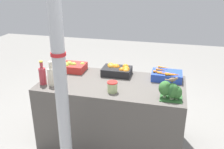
# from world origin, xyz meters

# --- Properties ---
(ground_plane) EXTENTS (10.00, 10.00, 0.00)m
(ground_plane) POSITION_xyz_m (0.00, 0.00, 0.00)
(ground_plane) COLOR gray
(market_table) EXTENTS (1.65, 0.82, 0.81)m
(market_table) POSITION_xyz_m (0.00, 0.00, 0.40)
(market_table) COLOR #56514C
(market_table) RESTS_ON ground_plane
(support_pole) EXTENTS (0.13, 0.13, 2.55)m
(support_pole) POSITION_xyz_m (-0.29, -0.72, 1.28)
(support_pole) COLOR #B7BABF
(support_pole) RESTS_ON ground_plane
(apple_crate) EXTENTS (0.35, 0.25, 0.13)m
(apple_crate) POSITION_xyz_m (-0.60, 0.24, 0.87)
(apple_crate) COLOR red
(apple_crate) RESTS_ON market_table
(orange_crate) EXTENTS (0.35, 0.25, 0.13)m
(orange_crate) POSITION_xyz_m (0.01, 0.25, 0.87)
(orange_crate) COLOR black
(orange_crate) RESTS_ON market_table
(carrot_crate) EXTENTS (0.35, 0.25, 0.12)m
(carrot_crate) POSITION_xyz_m (0.60, 0.24, 0.86)
(carrot_crate) COLOR #2847B7
(carrot_crate) RESTS_ON market_table
(broccoli_pile) EXTENTS (0.24, 0.18, 0.18)m
(broccoli_pile) POSITION_xyz_m (0.66, -0.25, 0.90)
(broccoli_pile) COLOR #2D602D
(broccoli_pile) RESTS_ON market_table
(juice_bottle_ruby) EXTENTS (0.08, 0.08, 0.28)m
(juice_bottle_ruby) POSITION_xyz_m (-0.75, -0.23, 0.92)
(juice_bottle_ruby) COLOR #B2333D
(juice_bottle_ruby) RESTS_ON market_table
(juice_bottle_cloudy) EXTENTS (0.08, 0.08, 0.28)m
(juice_bottle_cloudy) POSITION_xyz_m (-0.64, -0.23, 0.93)
(juice_bottle_cloudy) COLOR beige
(juice_bottle_cloudy) RESTS_ON market_table
(pickle_jar) EXTENTS (0.11, 0.11, 0.12)m
(pickle_jar) POSITION_xyz_m (0.06, -0.23, 0.87)
(pickle_jar) COLOR #B2C684
(pickle_jar) RESTS_ON market_table
(sparrow_bird) EXTENTS (0.13, 0.07, 0.05)m
(sparrow_bird) POSITION_xyz_m (0.67, -0.25, 1.02)
(sparrow_bird) COLOR #4C3D2D
(sparrow_bird) RESTS_ON broccoli_pile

